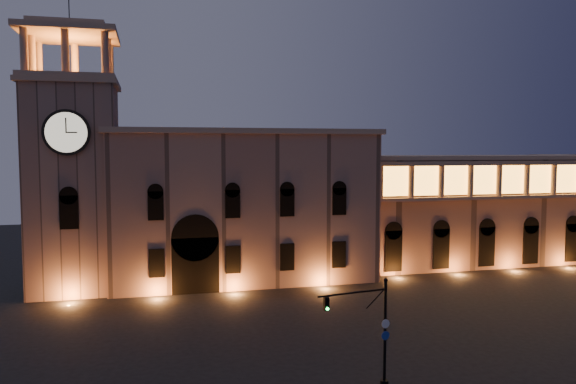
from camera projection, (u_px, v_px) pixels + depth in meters
name	position (u px, v px, depth m)	size (l,w,h in m)	color
ground	(310.00, 336.00, 46.06)	(160.00, 160.00, 0.00)	black
government_building	(242.00, 205.00, 66.12)	(30.80, 12.80, 17.60)	#8C695B
clock_tower	(74.00, 176.00, 60.52)	(9.80, 9.80, 32.40)	#8C695B
colonnade_wing	(487.00, 208.00, 76.29)	(40.60, 11.50, 14.50)	#866356
traffic_light	(374.00, 331.00, 35.99)	(5.10, 1.21, 7.07)	black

